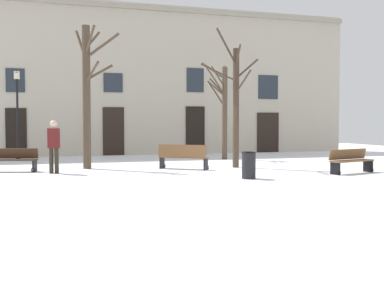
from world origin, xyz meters
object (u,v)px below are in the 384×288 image
(streetlamp, at_px, (17,105))
(person_crossing_plaza, at_px, (54,144))
(tree_near_facade, at_px, (87,91))
(litter_bin, at_px, (249,165))
(tree_foreground, at_px, (236,103))
(bench_back_to_back_left, at_px, (183,156))
(tree_center, at_px, (223,108))
(bench_back_to_back_right, at_px, (351,160))
(bench_far_corner, at_px, (10,159))

(streetlamp, bearing_deg, person_crossing_plaza, -75.64)
(tree_near_facade, relative_size, litter_bin, 6.43)
(tree_foreground, bearing_deg, streetlamp, 144.12)
(bench_back_to_back_left, bearing_deg, streetlamp, -8.74)
(tree_foreground, distance_m, litter_bin, 4.18)
(tree_near_facade, distance_m, streetlamp, 5.70)
(tree_center, height_order, bench_back_to_back_left, tree_center)
(bench_back_to_back_right, bearing_deg, tree_center, 90.82)
(bench_far_corner, distance_m, person_crossing_plaza, 1.89)
(streetlamp, bearing_deg, bench_back_to_back_left, -44.83)
(streetlamp, xyz_separation_m, bench_far_corner, (0.12, -5.27, -2.10))
(person_crossing_plaza, bearing_deg, bench_back_to_back_left, 14.09)
(tree_center, height_order, person_crossing_plaza, tree_center)
(bench_back_to_back_right, bearing_deg, person_crossing_plaza, 148.19)
(tree_near_facade, xyz_separation_m, bench_far_corner, (-2.72, -0.36, -2.49))
(tree_center, distance_m, bench_back_to_back_left, 5.50)
(tree_center, distance_m, bench_back_to_back_right, 7.57)
(streetlamp, xyz_separation_m, bench_back_to_back_left, (6.22, -6.18, -2.05))
(tree_center, xyz_separation_m, tree_foreground, (-0.96, -3.95, 0.03))
(streetlamp, height_order, bench_back_to_back_left, streetlamp)
(tree_center, bearing_deg, bench_back_to_back_right, -73.36)
(tree_near_facade, bearing_deg, streetlamp, 120.05)
(bench_back_to_back_left, bearing_deg, tree_center, -91.28)
(litter_bin, height_order, bench_back_to_back_left, bench_back_to_back_left)
(tree_center, relative_size, bench_far_corner, 2.44)
(tree_foreground, distance_m, streetlamp, 10.33)
(tree_foreground, xyz_separation_m, person_crossing_plaza, (-6.76, -0.23, -1.47))
(litter_bin, xyz_separation_m, bench_far_corner, (-7.29, 4.28, 0.02))
(tree_foreground, bearing_deg, bench_far_corner, 174.59)
(streetlamp, relative_size, bench_back_to_back_left, 2.35)
(litter_bin, bearing_deg, bench_back_to_back_right, 6.53)
(tree_center, relative_size, tree_foreground, 0.90)
(litter_bin, relative_size, person_crossing_plaza, 0.46)
(bench_back_to_back_right, bearing_deg, tree_near_facade, 138.22)
(streetlamp, height_order, litter_bin, streetlamp)
(litter_bin, relative_size, bench_far_corner, 0.43)
(tree_foreground, xyz_separation_m, litter_bin, (-0.96, -3.50, -2.07))
(bench_back_to_back_right, relative_size, person_crossing_plaza, 1.05)
(bench_back_to_back_left, bearing_deg, tree_near_facade, 15.54)
(streetlamp, xyz_separation_m, person_crossing_plaza, (1.61, -6.28, -1.52))
(bench_far_corner, bearing_deg, litter_bin, -14.69)
(bench_far_corner, bearing_deg, person_crossing_plaza, -18.40)
(tree_center, distance_m, tree_foreground, 4.07)
(bench_far_corner, distance_m, bench_back_to_back_right, 11.93)
(tree_center, height_order, litter_bin, tree_center)
(litter_bin, xyz_separation_m, bench_back_to_back_right, (4.01, 0.46, 0.02))
(tree_near_facade, distance_m, person_crossing_plaza, 2.66)
(tree_center, xyz_separation_m, bench_back_to_back_right, (2.09, -6.99, -2.02))
(tree_near_facade, height_order, bench_far_corner, tree_near_facade)
(tree_near_facade, distance_m, litter_bin, 6.98)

